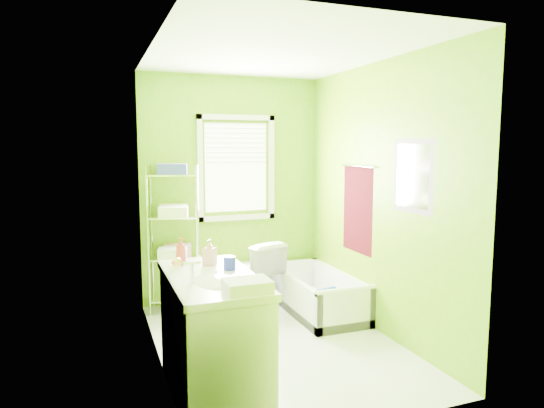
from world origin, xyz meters
name	(u,v)px	position (x,y,z in m)	size (l,w,h in m)	color
ground	(276,343)	(0.00, 0.00, 0.00)	(2.90, 2.90, 0.00)	silver
room_envelope	(276,175)	(0.00, 0.00, 1.55)	(2.14, 2.94, 2.62)	#629607
window	(236,162)	(0.05, 1.42, 1.61)	(0.92, 0.05, 1.22)	white
door	(179,274)	(-1.04, -1.00, 1.00)	(0.09, 0.80, 2.00)	white
right_wall_decor	(378,197)	(1.04, -0.02, 1.32)	(0.04, 1.48, 1.17)	#42070E
bathtub	(318,299)	(0.73, 0.64, 0.14)	(0.64, 1.38, 0.45)	white
toilet	(253,272)	(0.14, 1.11, 0.38)	(0.42, 0.74, 0.76)	white
vanity	(213,332)	(-0.76, -0.70, 0.47)	(0.61, 1.19, 1.10)	white
wire_shelf_unit	(175,222)	(-0.70, 1.23, 0.99)	(0.60, 0.48, 1.62)	silver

